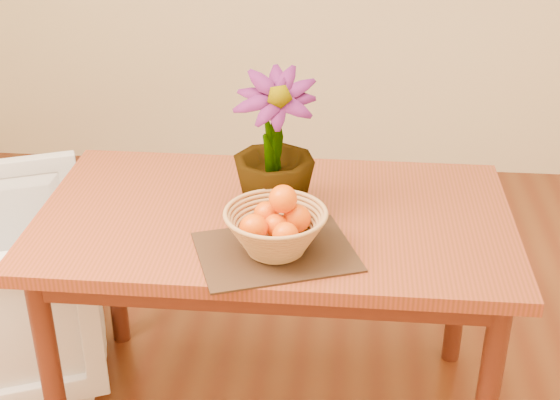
{
  "coord_description": "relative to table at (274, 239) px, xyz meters",
  "views": [
    {
      "loc": [
        0.2,
        -1.71,
        1.86
      ],
      "look_at": [
        0.03,
        0.14,
        0.88
      ],
      "focal_mm": 50.0,
      "sensor_mm": 36.0,
      "label": 1
    }
  ],
  "objects": [
    {
      "name": "placemat",
      "position": [
        0.03,
        -0.22,
        0.09
      ],
      "size": [
        0.49,
        0.43,
        0.01
      ],
      "primitive_type": "cube",
      "rotation": [
        0.0,
        0.0,
        0.35
      ],
      "color": "#351F13",
      "rests_on": "table"
    },
    {
      "name": "table",
      "position": [
        0.0,
        0.0,
        0.0
      ],
      "size": [
        1.4,
        0.8,
        0.75
      ],
      "color": "maroon",
      "rests_on": "floor"
    },
    {
      "name": "orange_pile",
      "position": [
        0.03,
        -0.22,
        0.19
      ],
      "size": [
        0.19,
        0.18,
        0.14
      ],
      "rotation": [
        0.0,
        0.0,
        -0.1
      ],
      "color": "#D94303",
      "rests_on": "wicker_basket"
    },
    {
      "name": "wicker_basket",
      "position": [
        0.03,
        -0.22,
        0.15
      ],
      "size": [
        0.28,
        0.28,
        0.11
      ],
      "color": "#B07349",
      "rests_on": "placemat"
    },
    {
      "name": "potted_plant",
      "position": [
        -0.0,
        0.01,
        0.3
      ],
      "size": [
        0.24,
        0.24,
        0.43
      ],
      "primitive_type": "imported",
      "rotation": [
        0.0,
        0.0,
        0.0
      ],
      "color": "#194614",
      "rests_on": "table"
    }
  ]
}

